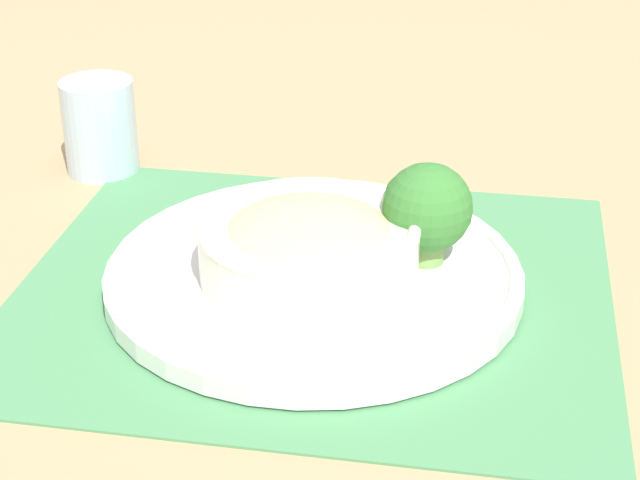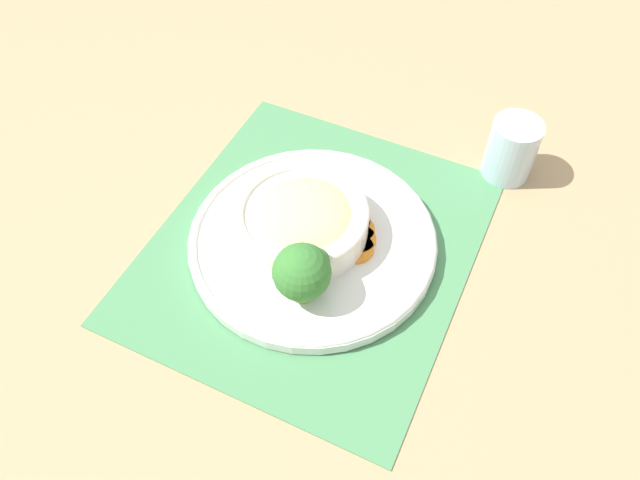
{
  "view_description": "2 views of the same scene",
  "coord_description": "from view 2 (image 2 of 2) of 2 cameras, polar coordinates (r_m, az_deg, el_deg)",
  "views": [
    {
      "loc": [
        0.2,
        -0.7,
        0.43
      ],
      "look_at": [
        0.0,
        0.02,
        0.04
      ],
      "focal_mm": 60.0,
      "sensor_mm": 36.0,
      "label": 1
    },
    {
      "loc": [
        0.43,
        0.27,
        0.67
      ],
      "look_at": [
        0.01,
        0.02,
        0.04
      ],
      "focal_mm": 35.0,
      "sensor_mm": 36.0,
      "label": 2
    }
  ],
  "objects": [
    {
      "name": "carrot_slice_far",
      "position": [
        0.83,
        3.38,
        0.95
      ],
      "size": [
        0.05,
        0.05,
        0.01
      ],
      "color": "orange",
      "rests_on": "plate"
    },
    {
      "name": "carrot_slice_extra",
      "position": [
        0.83,
        3.01,
        1.75
      ],
      "size": [
        0.05,
        0.05,
        0.01
      ],
      "color": "orange",
      "rests_on": "plate"
    },
    {
      "name": "water_glass",
      "position": [
        0.94,
        17.02,
        7.7
      ],
      "size": [
        0.07,
        0.07,
        0.09
      ],
      "color": "silver",
      "rests_on": "ground_plane"
    },
    {
      "name": "ground_plane",
      "position": [
        0.83,
        -0.66,
        -0.6
      ],
      "size": [
        4.0,
        4.0,
        0.0
      ],
      "primitive_type": "plane",
      "color": "tan"
    },
    {
      "name": "placemat",
      "position": [
        0.83,
        -0.66,
        -0.52
      ],
      "size": [
        0.5,
        0.45,
        0.0
      ],
      "color": "#4C8C59",
      "rests_on": "ground_plane"
    },
    {
      "name": "carrot_slice_middle",
      "position": [
        0.82,
        3.48,
        0.09
      ],
      "size": [
        0.05,
        0.05,
        0.01
      ],
      "color": "orange",
      "rests_on": "plate"
    },
    {
      "name": "plate",
      "position": [
        0.82,
        -0.67,
        0.04
      ],
      "size": [
        0.33,
        0.33,
        0.02
      ],
      "color": "white",
      "rests_on": "placemat"
    },
    {
      "name": "broccoli_floret",
      "position": [
        0.73,
        -1.63,
        -2.97
      ],
      "size": [
        0.07,
        0.07,
        0.08
      ],
      "color": "#759E51",
      "rests_on": "plate"
    },
    {
      "name": "carrot_slice_near",
      "position": [
        0.81,
        3.28,
        -0.78
      ],
      "size": [
        0.05,
        0.05,
        0.01
      ],
      "color": "orange",
      "rests_on": "plate"
    },
    {
      "name": "bowl",
      "position": [
        0.8,
        -1.38,
        2.05
      ],
      "size": [
        0.17,
        0.17,
        0.06
      ],
      "color": "silver",
      "rests_on": "plate"
    }
  ]
}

